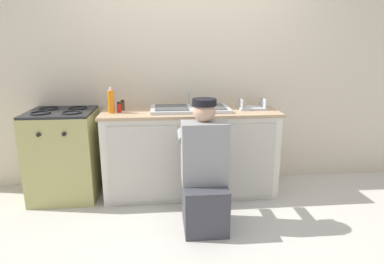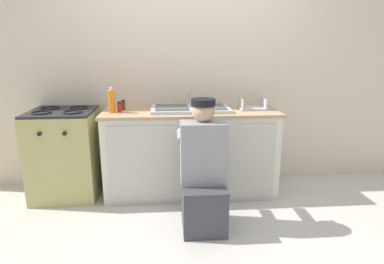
% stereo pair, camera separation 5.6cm
% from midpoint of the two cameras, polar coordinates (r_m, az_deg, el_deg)
% --- Properties ---
extents(ground_plane, '(12.00, 12.00, 0.00)m').
position_cam_midpoint_polar(ground_plane, '(3.29, 0.64, -12.47)').
color(ground_plane, beige).
extents(back_wall, '(6.00, 0.10, 2.50)m').
position_cam_midpoint_polar(back_wall, '(3.58, -0.22, 10.69)').
color(back_wall, beige).
rests_on(back_wall, ground_plane).
extents(counter_cabinet, '(1.74, 0.62, 0.85)m').
position_cam_midpoint_polar(counter_cabinet, '(3.39, 0.23, -3.78)').
color(counter_cabinet, silver).
rests_on(counter_cabinet, ground_plane).
extents(countertop, '(1.78, 0.62, 0.03)m').
position_cam_midpoint_polar(countertop, '(3.28, 0.22, 3.61)').
color(countertop, tan).
rests_on(countertop, counter_cabinet).
extents(sink_double_basin, '(0.80, 0.44, 0.19)m').
position_cam_midpoint_polar(sink_double_basin, '(3.28, 0.22, 4.21)').
color(sink_double_basin, silver).
rests_on(sink_double_basin, countertop).
extents(stove_range, '(0.64, 0.62, 0.92)m').
position_cam_midpoint_polar(stove_range, '(3.53, -21.13, -3.57)').
color(stove_range, tan).
rests_on(stove_range, ground_plane).
extents(plumber_person, '(0.42, 0.61, 1.10)m').
position_cam_midpoint_polar(plumber_person, '(2.72, 2.64, -7.82)').
color(plumber_person, '#3F3F47').
rests_on(plumber_person, ground_plane).
extents(dish_rack_tray, '(0.28, 0.22, 0.11)m').
position_cam_midpoint_polar(dish_rack_tray, '(3.41, 11.14, 4.42)').
color(dish_rack_tray, '#B2B7BC').
rests_on(dish_rack_tray, countertop).
extents(spice_bottle_pepper, '(0.04, 0.04, 0.10)m').
position_cam_midpoint_polar(spice_bottle_pepper, '(3.37, -11.63, 4.73)').
color(spice_bottle_pepper, '#513823').
rests_on(spice_bottle_pepper, countertop).
extents(spice_bottle_red, '(0.04, 0.04, 0.10)m').
position_cam_midpoint_polar(spice_bottle_red, '(3.25, -12.29, 4.36)').
color(spice_bottle_red, red).
rests_on(spice_bottle_red, countertop).
extents(soap_bottle_orange, '(0.06, 0.06, 0.25)m').
position_cam_midpoint_polar(soap_bottle_orange, '(3.23, -13.66, 5.34)').
color(soap_bottle_orange, orange).
rests_on(soap_bottle_orange, countertop).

